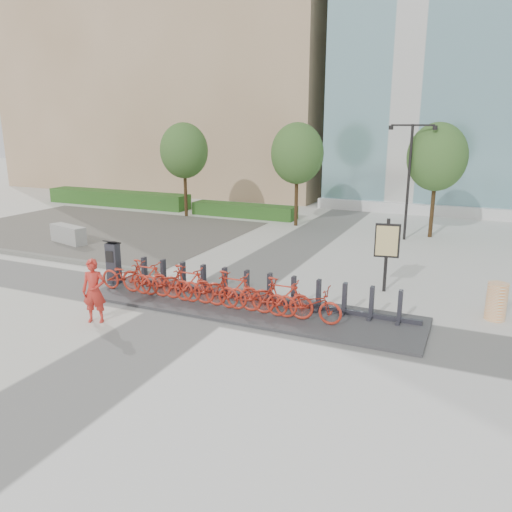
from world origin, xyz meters
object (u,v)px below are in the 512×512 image
at_px(bike_0, 126,276).
at_px(construction_barrel, 496,301).
at_px(kiosk, 113,262).
at_px(worker_red, 94,291).
at_px(jersey_barrier, 68,234).
at_px(map_sign, 387,244).

relative_size(bike_0, construction_barrel, 1.80).
bearing_deg(bike_0, kiosk, 60.95).
xyz_separation_m(kiosk, worker_red, (1.55, -2.61, 0.08)).
bearing_deg(construction_barrel, kiosk, -170.62).
distance_m(construction_barrel, jersey_barrier, 16.86).
bearing_deg(bike_0, worker_red, -162.21).
relative_size(kiosk, worker_red, 0.85).
height_order(kiosk, jersey_barrier, kiosk).
distance_m(worker_red, map_sign, 8.51).
xyz_separation_m(bike_0, jersey_barrier, (-6.57, 4.36, -0.17)).
relative_size(worker_red, construction_barrel, 1.69).
bearing_deg(worker_red, map_sign, 19.93).
xyz_separation_m(kiosk, map_sign, (7.95, 2.95, 0.74)).
bearing_deg(kiosk, map_sign, 13.98).
relative_size(worker_red, jersey_barrier, 0.85).
height_order(kiosk, construction_barrel, kiosk).
bearing_deg(jersey_barrier, map_sign, 11.04).
bearing_deg(bike_0, construction_barrel, -77.23).
xyz_separation_m(bike_0, construction_barrel, (10.17, 2.30, -0.05)).
height_order(kiosk, map_sign, map_sign).
xyz_separation_m(bike_0, worker_red, (0.68, -2.13, 0.29)).
bearing_deg(construction_barrel, bike_0, -167.23).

